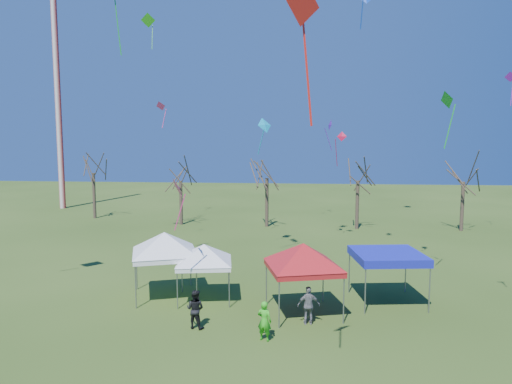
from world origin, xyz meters
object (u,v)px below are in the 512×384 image
(tree_3, at_px, (358,163))
(person_dark, at_px, (195,309))
(radio_mast, at_px, (58,104))
(tent_red, at_px, (303,248))
(tree_1, at_px, (180,165))
(tent_white_mid, at_px, (204,248))
(tree_0, at_px, (93,157))
(tree_2, at_px, (267,160))
(tree_4, at_px, (464,164))
(tent_blue, at_px, (388,256))
(person_green, at_px, (264,321))
(tent_white_west, at_px, (164,237))
(person_grey, at_px, (309,305))

(tree_3, height_order, person_dark, tree_3)
(radio_mast, xyz_separation_m, tent_red, (28.98, -31.59, -9.36))
(tree_1, distance_m, tent_white_mid, 22.07)
(tree_0, distance_m, tree_2, 18.72)
(tree_3, height_order, tree_4, tree_3)
(tree_2, bearing_deg, tent_white_mid, -94.59)
(tent_blue, bearing_deg, tent_red, -154.90)
(tree_0, distance_m, person_green, 35.06)
(tree_1, distance_m, person_green, 27.73)
(radio_mast, xyz_separation_m, tent_white_mid, (23.99, -30.13, -9.81))
(tent_white_west, relative_size, person_dark, 2.48)
(radio_mast, relative_size, tree_1, 3.31)
(tree_0, xyz_separation_m, tent_white_west, (14.69, -23.21, -3.32))
(tent_white_west, relative_size, tent_red, 0.98)
(tree_3, height_order, person_green, tree_3)
(tree_2, bearing_deg, person_grey, -81.17)
(radio_mast, height_order, tree_2, radio_mast)
(person_green, bearing_deg, tent_blue, -119.76)
(tree_3, bearing_deg, radio_mast, 163.69)
(tree_3, bearing_deg, tree_1, 177.94)
(radio_mast, xyz_separation_m, person_green, (27.42, -34.65, -11.68))
(tent_white_west, bearing_deg, person_green, -40.90)
(tent_white_mid, bearing_deg, person_grey, -26.97)
(radio_mast, height_order, person_green, radio_mast)
(radio_mast, xyz_separation_m, person_grey, (29.23, -32.80, -11.65))
(tent_white_west, distance_m, tent_red, 7.35)
(radio_mast, distance_m, tree_3, 36.04)
(tree_1, height_order, person_grey, tree_1)
(tent_white_west, bearing_deg, tree_3, 58.47)
(tree_1, xyz_separation_m, tree_4, (26.12, -0.65, 0.27))
(tree_3, height_order, tent_white_west, tree_3)
(person_grey, bearing_deg, tree_2, -88.15)
(tent_red, height_order, tent_blue, tent_red)
(tent_white_mid, relative_size, person_dark, 2.21)
(person_grey, height_order, person_green, person_grey)
(tree_4, bearing_deg, tree_2, 178.78)
(tree_1, bearing_deg, person_green, -68.07)
(radio_mast, height_order, tree_1, radio_mast)
(radio_mast, relative_size, person_grey, 14.69)
(tree_2, distance_m, tree_4, 17.73)
(tree_4, bearing_deg, tent_white_mid, -133.89)
(tree_2, xyz_separation_m, tent_white_west, (-3.79, -20.20, -3.13))
(tree_2, bearing_deg, tree_1, 178.15)
(person_dark, bearing_deg, tent_blue, -141.73)
(tent_white_west, bearing_deg, tree_2, 79.37)
(tent_white_west, distance_m, person_grey, 8.30)
(tree_2, xyz_separation_m, tree_3, (8.40, -0.33, -0.21))
(tent_white_west, xyz_separation_m, tent_white_mid, (2.14, -0.31, -0.47))
(tent_white_mid, bearing_deg, tree_0, 125.60)
(tree_1, xyz_separation_m, tent_white_mid, (6.75, -20.78, -3.10))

